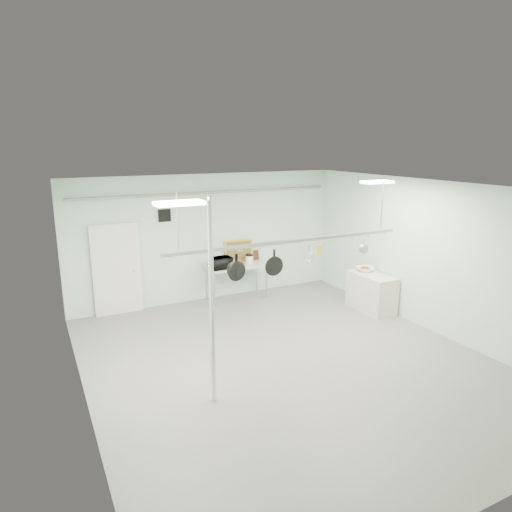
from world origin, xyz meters
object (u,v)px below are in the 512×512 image
chrome_pole (212,304)px  pot_rack (291,240)px  microwave (221,263)px  skillet_right (274,263)px  coffee_canister (249,260)px  side_cabinet (371,292)px  fruit_bowl (365,269)px  skillet_left (236,266)px  prep_table (236,268)px  skillet_mid (237,268)px

chrome_pole → pot_rack: bearing=25.3°
microwave → skillet_right: 3.29m
chrome_pole → microwave: (1.82, 4.08, -0.55)m
microwave → coffee_canister: bearing=-175.4°
chrome_pole → side_cabinet: (4.85, 2.00, -1.15)m
fruit_bowl → side_cabinet: bearing=-94.0°
side_cabinet → skillet_left: size_ratio=2.78×
pot_rack → fruit_bowl: size_ratio=11.47×
coffee_canister → chrome_pole: bearing=-122.4°
chrome_pole → microwave: size_ratio=6.14×
prep_table → side_cabinet: size_ratio=1.33×
prep_table → coffee_canister: 0.40m
microwave → coffee_canister: (0.84, 0.11, -0.04)m
skillet_right → skillet_mid: bearing=-179.0°
coffee_canister → skillet_right: size_ratio=0.43×
prep_table → skillet_right: skillet_right is taller
prep_table → microwave: bearing=-165.9°
prep_table → skillet_left: skillet_left is taller
chrome_pole → side_cabinet: size_ratio=2.67×
prep_table → fruit_bowl: 3.20m
microwave → fruit_bowl: 3.53m
skillet_mid → microwave: bearing=62.6°
prep_table → side_cabinet: prep_table is taller
side_cabinet → skillet_left: 4.43m
skillet_right → chrome_pole: bearing=-149.0°
coffee_canister → skillet_mid: size_ratio=0.43×
side_cabinet → coffee_canister: size_ratio=5.66×
side_cabinet → microwave: microwave is taller
skillet_left → pot_rack: bearing=17.3°
prep_table → skillet_mid: skillet_mid is taller
prep_table → fruit_bowl: size_ratio=3.82×
side_cabinet → skillet_left: bearing=-164.8°
skillet_left → microwave: bearing=89.5°
chrome_pole → skillet_mid: bearing=47.7°
skillet_left → skillet_right: bearing=17.3°
chrome_pole → skillet_right: bearing=30.0°
microwave → skillet_left: skillet_left is taller
side_cabinet → pot_rack: size_ratio=0.25×
fruit_bowl → skillet_right: (-3.31, -1.40, 0.89)m
side_cabinet → coffee_canister: coffee_canister is taller
side_cabinet → skillet_right: (-3.29, -1.10, 1.39)m
prep_table → pot_rack: size_ratio=0.33×
microwave → skillet_mid: size_ratio=1.07×
side_cabinet → microwave: (-3.03, 2.08, 0.60)m
microwave → skillet_mid: skillet_mid is taller
fruit_bowl → skillet_left: (-4.07, -1.40, 0.92)m
fruit_bowl → skillet_mid: 4.38m
side_cabinet → prep_table: bearing=139.2°
microwave → pot_rack: bearing=88.5°
skillet_right → coffee_canister: bearing=72.5°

